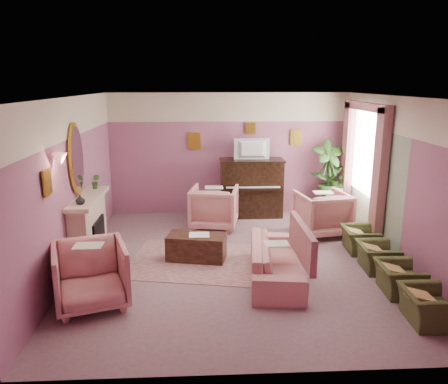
{
  "coord_description": "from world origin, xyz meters",
  "views": [
    {
      "loc": [
        -0.63,
        -7.02,
        3.03
      ],
      "look_at": [
        -0.25,
        0.4,
        1.15
      ],
      "focal_mm": 35.0,
      "sensor_mm": 36.0,
      "label": 1
    }
  ],
  "objects_px": {
    "floral_armchair_left": "(214,205)",
    "floral_armchair_front": "(90,272)",
    "floral_armchair_right": "(322,211)",
    "sofa": "(276,254)",
    "olive_chair_c": "(377,253)",
    "side_table": "(333,202)",
    "olive_chair_a": "(428,301)",
    "olive_chair_b": "(399,274)",
    "piano": "(251,188)",
    "olive_chair_d": "(360,236)",
    "television": "(252,148)",
    "coffee_table": "(197,247)"
  },
  "relations": [
    {
      "from": "floral_armchair_left",
      "to": "floral_armchair_front",
      "type": "relative_size",
      "value": 1.0
    },
    {
      "from": "floral_armchair_right",
      "to": "sofa",
      "type": "bearing_deg",
      "value": -122.66
    },
    {
      "from": "floral_armchair_right",
      "to": "olive_chair_c",
      "type": "distance_m",
      "value": 1.84
    },
    {
      "from": "olive_chair_c",
      "to": "side_table",
      "type": "distance_m",
      "value": 2.98
    },
    {
      "from": "floral_armchair_right",
      "to": "olive_chair_a",
      "type": "height_order",
      "value": "floral_armchair_right"
    },
    {
      "from": "floral_armchair_left",
      "to": "side_table",
      "type": "distance_m",
      "value": 2.85
    },
    {
      "from": "floral_armchair_left",
      "to": "olive_chair_b",
      "type": "xyz_separation_m",
      "value": [
        2.63,
        -3.14,
        -0.2
      ]
    },
    {
      "from": "piano",
      "to": "floral_armchair_right",
      "type": "height_order",
      "value": "piano"
    },
    {
      "from": "olive_chair_a",
      "to": "sofa",
      "type": "bearing_deg",
      "value": 140.25
    },
    {
      "from": "piano",
      "to": "olive_chair_c",
      "type": "height_order",
      "value": "piano"
    },
    {
      "from": "piano",
      "to": "olive_chair_d",
      "type": "relative_size",
      "value": 2.04
    },
    {
      "from": "floral_armchair_left",
      "to": "olive_chair_c",
      "type": "height_order",
      "value": "floral_armchair_left"
    },
    {
      "from": "piano",
      "to": "floral_armchair_front",
      "type": "relative_size",
      "value": 1.42
    },
    {
      "from": "piano",
      "to": "olive_chair_b",
      "type": "bearing_deg",
      "value": -66.14
    },
    {
      "from": "floral_armchair_front",
      "to": "sofa",
      "type": "bearing_deg",
      "value": 15.4
    },
    {
      "from": "olive_chair_a",
      "to": "television",
      "type": "bearing_deg",
      "value": 110.31
    },
    {
      "from": "floral_armchair_front",
      "to": "olive_chair_a",
      "type": "distance_m",
      "value": 4.48
    },
    {
      "from": "television",
      "to": "side_table",
      "type": "xyz_separation_m",
      "value": [
        1.89,
        -0.1,
        -1.25
      ]
    },
    {
      "from": "television",
      "to": "olive_chair_a",
      "type": "height_order",
      "value": "television"
    },
    {
      "from": "olive_chair_a",
      "to": "olive_chair_c",
      "type": "bearing_deg",
      "value": 90.0
    },
    {
      "from": "floral_armchair_left",
      "to": "floral_armchair_right",
      "type": "height_order",
      "value": "same"
    },
    {
      "from": "floral_armchair_right",
      "to": "side_table",
      "type": "xyz_separation_m",
      "value": [
        0.6,
        1.21,
        -0.14
      ]
    },
    {
      "from": "floral_armchair_right",
      "to": "olive_chair_c",
      "type": "bearing_deg",
      "value": -75.74
    },
    {
      "from": "floral_armchair_left",
      "to": "olive_chair_a",
      "type": "bearing_deg",
      "value": -56.42
    },
    {
      "from": "sofa",
      "to": "side_table",
      "type": "bearing_deg",
      "value": 59.66
    },
    {
      "from": "floral_armchair_left",
      "to": "floral_armchair_right",
      "type": "xyz_separation_m",
      "value": [
        2.18,
        -0.55,
        0.0
      ]
    },
    {
      "from": "television",
      "to": "floral_armchair_left",
      "type": "bearing_deg",
      "value": -139.35
    },
    {
      "from": "olive_chair_b",
      "to": "olive_chair_d",
      "type": "distance_m",
      "value": 1.64
    },
    {
      "from": "piano",
      "to": "side_table",
      "type": "bearing_deg",
      "value": -4.44
    },
    {
      "from": "sofa",
      "to": "olive_chair_d",
      "type": "distance_m",
      "value": 2.01
    },
    {
      "from": "floral_armchair_right",
      "to": "olive_chair_b",
      "type": "bearing_deg",
      "value": -80.15
    },
    {
      "from": "olive_chair_d",
      "to": "television",
      "type": "bearing_deg",
      "value": 127.75
    },
    {
      "from": "floral_armchair_front",
      "to": "olive_chair_c",
      "type": "bearing_deg",
      "value": 12.18
    },
    {
      "from": "floral_armchair_right",
      "to": "coffee_table",
      "type": "bearing_deg",
      "value": -154.97
    },
    {
      "from": "sofa",
      "to": "floral_armchair_right",
      "type": "relative_size",
      "value": 2.02
    },
    {
      "from": "coffee_table",
      "to": "olive_chair_c",
      "type": "xyz_separation_m",
      "value": [
        2.99,
        -0.59,
        0.07
      ]
    },
    {
      "from": "television",
      "to": "floral_armchair_left",
      "type": "height_order",
      "value": "television"
    },
    {
      "from": "side_table",
      "to": "floral_armchair_left",
      "type": "bearing_deg",
      "value": -166.6
    },
    {
      "from": "olive_chair_b",
      "to": "olive_chair_c",
      "type": "distance_m",
      "value": 0.82
    },
    {
      "from": "piano",
      "to": "floral_armchair_front",
      "type": "height_order",
      "value": "piano"
    },
    {
      "from": "floral_armchair_left",
      "to": "olive_chair_d",
      "type": "xyz_separation_m",
      "value": [
        2.63,
        -1.5,
        -0.2
      ]
    },
    {
      "from": "floral_armchair_front",
      "to": "olive_chair_a",
      "type": "xyz_separation_m",
      "value": [
        4.42,
        -0.69,
        -0.2
      ]
    },
    {
      "from": "coffee_table",
      "to": "floral_armchair_front",
      "type": "height_order",
      "value": "floral_armchair_front"
    },
    {
      "from": "floral_armchair_front",
      "to": "floral_armchair_right",
      "type": "bearing_deg",
      "value": 34.44
    },
    {
      "from": "olive_chair_d",
      "to": "olive_chair_c",
      "type": "bearing_deg",
      "value": -90.0
    },
    {
      "from": "television",
      "to": "olive_chair_d",
      "type": "distance_m",
      "value": 3.13
    },
    {
      "from": "floral_armchair_left",
      "to": "side_table",
      "type": "bearing_deg",
      "value": 13.4
    },
    {
      "from": "olive_chair_c",
      "to": "floral_armchair_right",
      "type": "bearing_deg",
      "value": 104.26
    },
    {
      "from": "olive_chair_c",
      "to": "olive_chair_d",
      "type": "bearing_deg",
      "value": 90.0
    },
    {
      "from": "sofa",
      "to": "side_table",
      "type": "distance_m",
      "value": 3.69
    }
  ]
}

